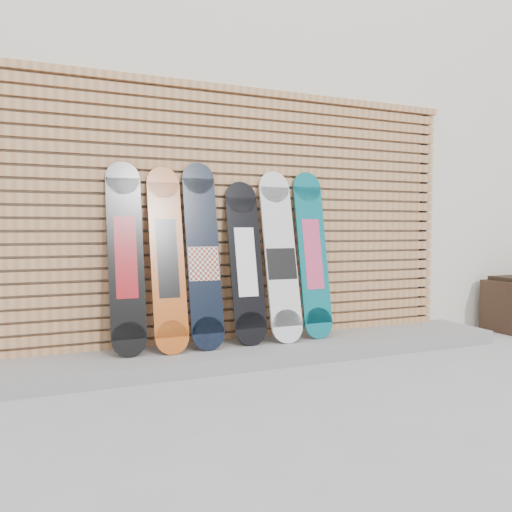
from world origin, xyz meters
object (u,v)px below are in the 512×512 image
(snowboard_0, at_px, (126,257))
(snowboard_3, at_px, (246,262))
(snowboard_4, at_px, (281,257))
(snowboard_2, at_px, (203,256))
(snowboard_1, at_px, (167,258))
(snowboard_5, at_px, (312,254))

(snowboard_0, height_order, snowboard_3, snowboard_0)
(snowboard_4, bearing_deg, snowboard_2, 179.57)
(snowboard_0, relative_size, snowboard_1, 1.02)
(snowboard_2, height_order, snowboard_4, snowboard_2)
(snowboard_3, height_order, snowboard_5, snowboard_5)
(snowboard_1, bearing_deg, snowboard_3, 1.90)
(snowboard_2, xyz_separation_m, snowboard_4, (0.69, -0.01, -0.02))
(snowboard_5, bearing_deg, snowboard_2, -178.64)
(snowboard_0, bearing_deg, snowboard_5, 0.25)
(snowboard_2, bearing_deg, snowboard_5, 1.36)
(snowboard_4, height_order, snowboard_5, snowboard_5)
(snowboard_3, bearing_deg, snowboard_2, -177.49)
(snowboard_1, xyz_separation_m, snowboard_4, (0.98, 0.00, -0.01))
(snowboard_4, bearing_deg, snowboard_0, 179.02)
(snowboard_1, distance_m, snowboard_4, 0.98)
(snowboard_0, bearing_deg, snowboard_1, -4.14)
(snowboard_2, xyz_separation_m, snowboard_3, (0.38, 0.02, -0.06))
(snowboard_0, xyz_separation_m, snowboard_2, (0.61, -0.02, -0.00))
(snowboard_0, xyz_separation_m, snowboard_5, (1.62, 0.01, -0.01))
(snowboard_0, height_order, snowboard_4, snowboard_0)
(snowboard_4, bearing_deg, snowboard_1, -179.97)
(snowboard_0, relative_size, snowboard_3, 1.09)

